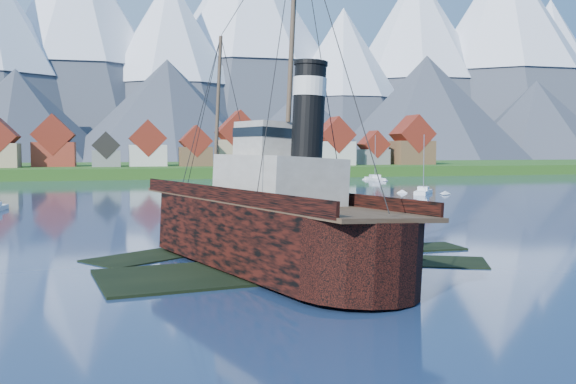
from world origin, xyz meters
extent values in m
plane|color=navy|center=(0.00, 0.00, 0.00)|extent=(1400.00, 1400.00, 0.00)
cube|color=black|center=(-3.00, -2.00, -0.32)|extent=(19.08, 11.42, 1.00)
cube|color=black|center=(6.00, 4.00, -0.38)|extent=(15.15, 9.76, 1.00)
cube|color=black|center=(2.00, 9.00, -0.28)|extent=(11.45, 9.06, 1.00)
cube|color=black|center=(12.00, -1.00, -0.42)|extent=(10.27, 8.34, 1.00)
cube|color=black|center=(-9.00, 6.00, -0.40)|extent=(9.42, 8.68, 1.00)
cube|color=black|center=(15.00, 5.00, -0.35)|extent=(6.00, 4.00, 1.00)
cube|color=#1D4614|center=(0.00, 170.00, 0.00)|extent=(600.00, 80.00, 3.20)
cube|color=#3F3D38|center=(0.00, 132.00, 0.00)|extent=(600.00, 2.50, 2.00)
cube|color=maroon|center=(-29.00, 156.00, 6.60)|extent=(12.00, 8.50, 7.20)
cube|color=maroon|center=(-29.00, 156.00, 12.36)|extent=(12.22, 8.67, 12.22)
cube|color=slate|center=(-14.00, 151.00, 5.40)|extent=(8.00, 7.00, 4.80)
cube|color=black|center=(-14.00, 151.00, 9.24)|extent=(8.15, 7.14, 8.15)
cube|color=beige|center=(-2.00, 154.00, 6.20)|extent=(11.00, 9.50, 6.40)
cube|color=maroon|center=(-2.00, 154.00, 11.38)|extent=(11.20, 9.69, 11.20)
cube|color=brown|center=(12.00, 150.00, 5.90)|extent=(9.50, 8.00, 5.80)
cube|color=maroon|center=(12.00, 150.00, 10.51)|extent=(9.67, 8.16, 9.67)
cube|color=tan|center=(26.00, 155.00, 7.00)|extent=(13.50, 10.00, 8.00)
cube|color=maroon|center=(26.00, 155.00, 13.43)|extent=(13.75, 10.20, 13.75)
cube|color=maroon|center=(42.00, 152.00, 6.10)|extent=(10.00, 8.50, 6.20)
cube|color=black|center=(42.00, 152.00, 11.00)|extent=(10.18, 8.67, 10.18)
cube|color=beige|center=(56.00, 149.00, 6.75)|extent=(11.50, 9.00, 7.50)
cube|color=maroon|center=(56.00, 149.00, 12.57)|extent=(11.71, 9.18, 11.71)
cube|color=slate|center=(71.00, 153.00, 5.50)|extent=(9.00, 7.50, 5.00)
cube|color=maroon|center=(71.00, 153.00, 9.62)|extent=(9.16, 7.65, 9.16)
cube|color=brown|center=(84.00, 151.00, 6.90)|extent=(12.50, 10.00, 7.80)
cube|color=maroon|center=(84.00, 151.00, 13.05)|extent=(12.73, 10.20, 12.73)
cone|color=#2D333D|center=(-40.00, 495.00, 88.00)|extent=(210.00, 210.00, 180.00)
cone|color=white|center=(-40.00, 495.00, 124.00)|extent=(130.20, 130.20, 108.00)
cone|color=#2D333D|center=(30.00, 470.00, 70.50)|extent=(170.00, 170.00, 145.00)
cone|color=white|center=(30.00, 470.00, 99.50)|extent=(105.40, 105.40, 87.00)
cone|color=#2D333D|center=(100.00, 515.00, 98.00)|extent=(240.00, 240.00, 200.00)
cone|color=#2D333D|center=(170.00, 460.00, 60.50)|extent=(150.00, 150.00, 125.00)
cone|color=white|center=(170.00, 460.00, 85.50)|extent=(93.00, 93.00, 75.00)
cone|color=#2D333D|center=(250.00, 490.00, 83.00)|extent=(200.00, 200.00, 170.00)
cone|color=white|center=(250.00, 490.00, 117.00)|extent=(124.00, 124.00, 102.00)
cone|color=#2D333D|center=(330.00, 475.00, 93.00)|extent=(230.00, 230.00, 190.00)
cone|color=white|center=(330.00, 475.00, 131.00)|extent=(142.60, 142.60, 114.00)
cone|color=#2D333D|center=(400.00, 505.00, 75.50)|extent=(180.00, 180.00, 155.00)
cone|color=white|center=(400.00, 505.00, 106.50)|extent=(111.60, 111.60, 93.00)
cone|color=#2D333D|center=(-70.00, 374.00, 27.00)|extent=(120.00, 120.00, 58.00)
cone|color=#2D333D|center=(20.00, 369.00, 31.00)|extent=(136.00, 136.00, 66.00)
cone|color=#2D333D|center=(110.00, 373.00, 23.00)|extent=(110.00, 110.00, 50.00)
cone|color=#2D333D|center=(200.00, 370.00, 35.50)|extent=(150.00, 150.00, 75.00)
cone|color=#2D333D|center=(290.00, 371.00, 28.00)|extent=(124.00, 124.00, 60.00)
cube|color=black|center=(-0.59, -0.26, 2.42)|extent=(7.57, 21.81, 4.54)
cone|color=black|center=(-0.59, 13.89, 2.42)|extent=(7.57, 7.57, 7.57)
cylinder|color=black|center=(-0.59, -11.16, 2.42)|extent=(7.57, 7.57, 4.54)
cube|color=#4C3826|center=(-0.59, -0.26, 4.80)|extent=(7.42, 28.78, 0.27)
cube|color=black|center=(-4.23, -0.26, 5.29)|extent=(0.22, 27.87, 0.97)
cube|color=black|center=(3.04, -0.26, 5.29)|extent=(0.22, 27.87, 0.97)
cube|color=#ADA89E|center=(-0.59, -1.88, 6.42)|extent=(5.63, 9.20, 3.25)
cube|color=#ADA89E|center=(-0.59, -0.80, 9.24)|extent=(3.89, 4.33, 2.38)
cylinder|color=black|center=(-0.59, -5.45, 11.08)|extent=(2.06, 2.06, 6.06)
cylinder|color=silver|center=(-0.59, -5.45, 12.59)|extent=(2.16, 2.16, 1.19)
cylinder|color=#473828|center=(-0.59, 8.40, 11.40)|extent=(0.30, 0.30, 12.98)
cylinder|color=#473828|center=(-0.59, -2.96, 17.46)|extent=(0.35, 0.35, 14.06)
cube|color=white|center=(44.36, 63.76, 0.10)|extent=(6.69, 8.09, 1.20)
cube|color=white|center=(44.36, 63.76, 1.05)|extent=(2.90, 3.01, 0.70)
cylinder|color=gray|center=(44.36, 63.76, 5.88)|extent=(0.14, 0.14, 10.36)
cube|color=white|center=(54.56, 111.79, 0.11)|extent=(3.75, 10.93, 1.29)
cube|color=white|center=(54.56, 111.79, 1.13)|extent=(2.65, 3.22, 0.75)
cylinder|color=gray|center=(54.56, 111.79, 6.32)|extent=(0.15, 0.15, 11.15)
camera|label=1|loc=(-10.47, -45.05, 8.69)|focal=40.00mm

